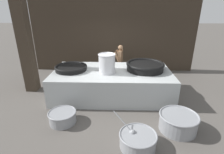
{
  "coord_description": "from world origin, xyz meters",
  "views": [
    {
      "loc": [
        0.16,
        -5.5,
        2.87
      ],
      "look_at": [
        0.0,
        0.0,
        0.67
      ],
      "focal_mm": 28.0,
      "sensor_mm": 36.0,
      "label": 1
    }
  ],
  "objects_px": {
    "cook": "(120,61)",
    "giant_wok_far": "(145,66)",
    "stock_pot": "(107,63)",
    "giant_wok_near": "(71,68)",
    "prep_bowl_meat": "(63,117)",
    "prep_bowl_vegetables": "(138,139)",
    "prep_bowl_extra": "(178,121)"
  },
  "relations": [
    {
      "from": "cook",
      "to": "giant_wok_far",
      "type": "bearing_deg",
      "value": 131.5
    },
    {
      "from": "giant_wok_far",
      "to": "stock_pot",
      "type": "bearing_deg",
      "value": -166.41
    },
    {
      "from": "giant_wok_near",
      "to": "giant_wok_far",
      "type": "xyz_separation_m",
      "value": [
        2.49,
        0.09,
        0.05
      ]
    },
    {
      "from": "prep_bowl_meat",
      "to": "giant_wok_far",
      "type": "bearing_deg",
      "value": 36.26
    },
    {
      "from": "giant_wok_near",
      "to": "prep_bowl_meat",
      "type": "xyz_separation_m",
      "value": [
        0.11,
        -1.65,
        -0.81
      ]
    },
    {
      "from": "giant_wok_near",
      "to": "prep_bowl_vegetables",
      "type": "bearing_deg",
      "value": -50.83
    },
    {
      "from": "giant_wok_far",
      "to": "prep_bowl_extra",
      "type": "bearing_deg",
      "value": -73.28
    },
    {
      "from": "prep_bowl_vegetables",
      "to": "giant_wok_far",
      "type": "bearing_deg",
      "value": 79.49
    },
    {
      "from": "prep_bowl_vegetables",
      "to": "prep_bowl_meat",
      "type": "relative_size",
      "value": 1.32
    },
    {
      "from": "giant_wok_far",
      "to": "prep_bowl_meat",
      "type": "height_order",
      "value": "giant_wok_far"
    },
    {
      "from": "stock_pot",
      "to": "prep_bowl_meat",
      "type": "distance_m",
      "value": 2.09
    },
    {
      "from": "giant_wok_far",
      "to": "stock_pot",
      "type": "distance_m",
      "value": 1.32
    },
    {
      "from": "giant_wok_near",
      "to": "cook",
      "type": "height_order",
      "value": "cook"
    },
    {
      "from": "cook",
      "to": "giant_wok_near",
      "type": "bearing_deg",
      "value": 52.35
    },
    {
      "from": "giant_wok_near",
      "to": "prep_bowl_meat",
      "type": "height_order",
      "value": "giant_wok_near"
    },
    {
      "from": "giant_wok_far",
      "to": "prep_bowl_vegetables",
      "type": "relative_size",
      "value": 1.31
    },
    {
      "from": "cook",
      "to": "prep_bowl_vegetables",
      "type": "distance_m",
      "value": 4.01
    },
    {
      "from": "giant_wok_far",
      "to": "cook",
      "type": "distance_m",
      "value": 1.63
    },
    {
      "from": "prep_bowl_vegetables",
      "to": "prep_bowl_meat",
      "type": "height_order",
      "value": "prep_bowl_vegetables"
    },
    {
      "from": "stock_pot",
      "to": "prep_bowl_vegetables",
      "type": "height_order",
      "value": "stock_pot"
    },
    {
      "from": "giant_wok_far",
      "to": "stock_pot",
      "type": "relative_size",
      "value": 2.03
    },
    {
      "from": "giant_wok_near",
      "to": "stock_pot",
      "type": "xyz_separation_m",
      "value": [
        1.22,
        -0.22,
        0.23
      ]
    },
    {
      "from": "giant_wok_near",
      "to": "prep_bowl_vegetables",
      "type": "distance_m",
      "value": 3.29
    },
    {
      "from": "giant_wok_near",
      "to": "giant_wok_far",
      "type": "relative_size",
      "value": 0.85
    },
    {
      "from": "giant_wok_far",
      "to": "cook",
      "type": "relative_size",
      "value": 0.87
    },
    {
      "from": "prep_bowl_vegetables",
      "to": "prep_bowl_extra",
      "type": "relative_size",
      "value": 1.01
    },
    {
      "from": "stock_pot",
      "to": "prep_bowl_extra",
      "type": "height_order",
      "value": "stock_pot"
    },
    {
      "from": "prep_bowl_meat",
      "to": "prep_bowl_vegetables",
      "type": "bearing_deg",
      "value": -23.32
    },
    {
      "from": "cook",
      "to": "prep_bowl_meat",
      "type": "height_order",
      "value": "cook"
    },
    {
      "from": "stock_pot",
      "to": "prep_bowl_extra",
      "type": "xyz_separation_m",
      "value": [
        1.86,
        -1.65,
        -0.98
      ]
    },
    {
      "from": "giant_wok_near",
      "to": "prep_bowl_meat",
      "type": "relative_size",
      "value": 1.46
    },
    {
      "from": "prep_bowl_meat",
      "to": "prep_bowl_extra",
      "type": "bearing_deg",
      "value": -4.07
    }
  ]
}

